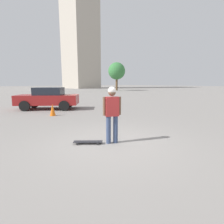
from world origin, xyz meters
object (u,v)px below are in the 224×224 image
car_parked_near (48,98)px  skateboard (88,142)px  person (112,110)px  traffic_cone (53,110)px

car_parked_near → skateboard: bearing=114.5°
car_parked_near → person: bearing=119.3°
car_parked_near → traffic_cone: bearing=111.0°
skateboard → traffic_cone: (-1.10, -5.45, 0.28)m
person → car_parked_near: size_ratio=0.41×
car_parked_near → traffic_cone: size_ratio=6.44×
car_parked_near → traffic_cone: car_parked_near is taller
person → skateboard: person is taller
car_parked_near → traffic_cone: (0.81, 2.69, -0.48)m
traffic_cone → car_parked_near: bearing=-106.7°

